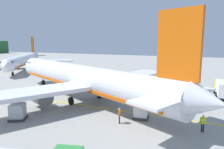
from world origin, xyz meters
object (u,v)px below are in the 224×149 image
Objects in this scene: service_truck_pushback at (224,88)px; airliner_mid_apron at (24,60)px; crew_loader_left at (119,114)px; airliner_foreground at (82,78)px; crew_loader_right at (203,122)px; cargo_container_mid at (18,112)px; cargo_container_near at (141,110)px.

airliner_mid_apron is at bearing 77.54° from service_truck_pushback.
airliner_foreground is at bearing 53.93° from crew_loader_left.
crew_loader_right is at bearing -106.47° from airliner_foreground.
airliner_mid_apron is 13.95× the size of cargo_container_mid.
airliner_foreground reaches higher than airliner_mid_apron.
airliner_mid_apron is (22.87, 35.90, -0.36)m from airliner_foreground.
cargo_container_mid is (-6.12, 12.91, -0.02)m from cargo_container_near.
cargo_container_near is 1.16× the size of crew_loader_right.
cargo_container_mid is 1.33× the size of crew_loader_right.
airliner_foreground is 1.20× the size of airliner_mid_apron.
crew_loader_left is (3.70, -11.14, 0.09)m from cargo_container_mid.
airliner_foreground is 5.83× the size of service_truck_pushback.
service_truck_pushback is at bearing -10.96° from crew_loader_right.
airliner_mid_apron reaches higher than service_truck_pushback.
cargo_container_near is at bearing -36.17° from crew_loader_left.
service_truck_pushback is 2.87× the size of cargo_container_mid.
airliner_foreground is at bearing 117.65° from service_truck_pushback.
service_truck_pushback is (10.51, -20.06, -1.89)m from airliner_foreground.
crew_loader_left is (-2.42, 1.77, 0.06)m from cargo_container_near.
airliner_foreground is 16.71× the size of cargo_container_mid.
service_truck_pushback is 3.30× the size of cargo_container_near.
crew_loader_left is (-16.79, 11.44, -0.48)m from service_truck_pushback.
airliner_mid_apron is 16.07× the size of cargo_container_near.
cargo_container_near is (-3.86, -10.39, -2.42)m from airliner_foreground.
service_truck_pushback is 3.88× the size of crew_loader_left.
service_truck_pushback is at bearing -47.77° from cargo_container_mid.
cargo_container_near is (-14.37, 9.67, -0.54)m from service_truck_pushback.
crew_loader_right is at bearing -75.82° from cargo_container_mid.
crew_loader_right is (-1.18, -6.66, 0.08)m from cargo_container_near.
crew_loader_left is at bearing 143.83° from cargo_container_near.
cargo_container_mid is 1.35× the size of crew_loader_left.
airliner_foreground is 11.35m from cargo_container_near.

